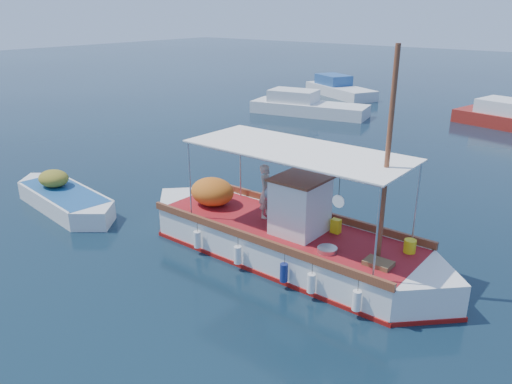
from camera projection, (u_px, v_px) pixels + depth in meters
The scene contains 5 objects.
ground at pixel (290, 247), 15.27m from camera, with size 160.00×160.00×0.00m, color black.
fishing_caique at pixel (282, 239), 14.53m from camera, with size 10.45×2.97×6.37m.
dinghy at pixel (64, 200), 18.16m from camera, with size 5.90×2.19×1.45m.
bg_boat_nw at pixel (306, 107), 33.90m from camera, with size 8.18×4.00×1.80m.
bg_boat_far_w at pixel (339, 90), 41.09m from camera, with size 7.40×5.24×1.80m.
Camera 1 is at (7.69, -11.42, 6.90)m, focal length 35.00 mm.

